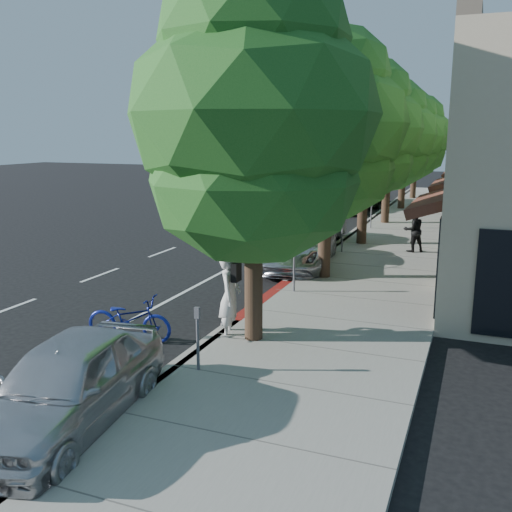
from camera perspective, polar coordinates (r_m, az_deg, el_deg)
The scene contains 18 objects.
ground at distance 14.97m, azimuth -0.59°, elevation -5.81°, with size 120.00×120.00×0.00m, color black.
sidewalk at distance 21.88m, azimuth 13.03°, elevation -0.11°, with size 4.60×56.00×0.15m, color gray.
curb at distance 22.32m, azimuth 7.19°, elevation 0.36°, with size 0.30×56.00×0.15m, color #9E998E.
curb_red_segment at distance 15.83m, azimuth 0.78°, elevation -4.51°, with size 0.32×4.00×0.15m, color maroon.
street_tree_0 at distance 12.04m, azimuth -0.26°, elevation 13.47°, with size 5.27×5.27×8.05m.
street_tree_1 at distance 17.75m, azimuth 7.16°, elevation 12.69°, with size 4.93×4.93×7.83m.
street_tree_2 at distance 23.60m, azimuth 10.91°, elevation 12.19°, with size 4.61×4.61×7.60m.
street_tree_3 at distance 29.51m, azimuth 13.15°, elevation 11.60°, with size 4.76×4.76×7.33m.
street_tree_4 at distance 35.46m, azimuth 14.64°, elevation 11.41°, with size 4.81×4.81×7.20m.
street_tree_5 at distance 41.42m, azimuth 15.71°, elevation 11.45°, with size 4.87×4.87×7.25m.
cyclist at distance 12.97m, azimuth -2.64°, elevation -4.04°, with size 0.73×0.48×2.01m, color silver.
bicycle at distance 13.25m, azimuth -12.56°, elevation -6.12°, with size 0.70×2.02×1.06m, color navy.
silver_suv at distance 19.97m, azimuth 4.04°, elevation 0.89°, with size 2.37×5.14×1.43m, color #BCBBC1.
dark_sedan at distance 24.22m, azimuth 6.04°, elevation 2.78°, with size 1.45×4.15×1.37m, color black.
white_pickup at distance 34.94m, azimuth 9.22°, elevation 5.81°, with size 2.27×5.58×1.62m, color #B9B9B9.
dark_suv_far at distance 37.79m, azimuth 10.92°, elevation 6.25°, with size 1.96×4.87×1.66m, color black.
near_car_a at distance 9.75m, azimuth -18.30°, elevation -12.00°, with size 1.74×4.33×1.48m, color silver.
pedestrian at distance 22.61m, azimuth 15.47°, elevation 2.52°, with size 0.82×0.64×1.68m, color black.
Camera 1 is at (5.38, -13.17, 4.64)m, focal length 40.00 mm.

